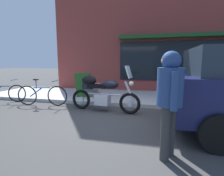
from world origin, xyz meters
name	(u,v)px	position (x,y,z in m)	size (l,w,h in m)	color
ground_plane	(111,120)	(0.00, 0.00, 0.00)	(80.00, 80.00, 0.00)	#3D3D3D
touring_motorcycle	(101,92)	(-0.51, 0.78, 0.60)	(2.22, 0.85, 1.39)	black
parked_bicycle	(42,95)	(-2.68, 0.95, 0.38)	(1.75, 0.48, 0.94)	black
pedestrian_walking	(170,93)	(1.27, -1.53, 1.03)	(0.44, 0.55, 1.64)	#323232
sandwich_board_sign	(83,85)	(-1.63, 2.10, 0.60)	(0.55, 0.42, 0.94)	#1E511E
second_bicycle_by_cafe	(2,93)	(-4.47, 1.05, 0.37)	(1.70, 0.63, 0.92)	black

